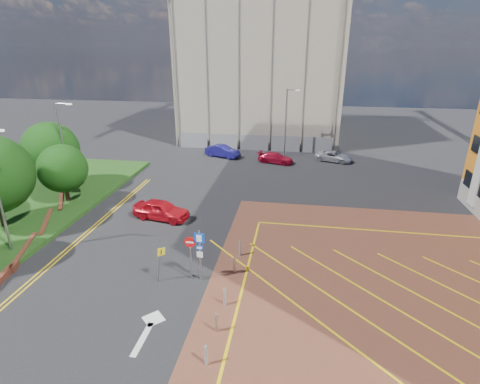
% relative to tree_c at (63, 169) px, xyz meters
% --- Properties ---
extents(ground, '(140.00, 140.00, 0.00)m').
position_rel_tree_c_xyz_m(ground, '(13.50, -10.00, -3.19)').
color(ground, black).
rests_on(ground, ground).
extents(forecourt, '(26.00, 26.00, 0.02)m').
position_rel_tree_c_xyz_m(forecourt, '(27.50, -10.00, -3.18)').
color(forecourt, brown).
rests_on(forecourt, ground).
extents(retaining_wall, '(6.06, 20.33, 0.40)m').
position_rel_tree_c_xyz_m(retaining_wall, '(1.70, -8.00, -2.99)').
color(retaining_wall, brown).
rests_on(retaining_wall, ground).
extents(tree_c, '(4.00, 4.00, 4.90)m').
position_rel_tree_c_xyz_m(tree_c, '(0.00, 0.00, 0.00)').
color(tree_c, '#3D2B1C').
rests_on(tree_c, grass_bed).
extents(tree_d, '(5.00, 5.00, 6.08)m').
position_rel_tree_c_xyz_m(tree_d, '(-3.00, 3.00, 0.68)').
color(tree_d, '#3D2B1C').
rests_on(tree_d, grass_bed).
extents(lamp_left_far, '(1.53, 0.16, 8.00)m').
position_rel_tree_c_xyz_m(lamp_left_far, '(-0.92, 2.00, 1.47)').
color(lamp_left_far, '#9EA0A8').
rests_on(lamp_left_far, grass_bed).
extents(lamp_back, '(1.53, 0.16, 8.00)m').
position_rel_tree_c_xyz_m(lamp_back, '(17.58, 18.00, 1.17)').
color(lamp_back, '#9EA0A8').
rests_on(lamp_back, ground).
extents(sign_cluster, '(1.17, 0.12, 3.20)m').
position_rel_tree_c_xyz_m(sign_cluster, '(13.80, -9.02, -1.24)').
color(sign_cluster, '#9EA0A8').
rests_on(sign_cluster, ground).
extents(warning_sign, '(0.58, 0.38, 2.25)m').
position_rel_tree_c_xyz_m(warning_sign, '(11.80, -9.54, -1.76)').
color(warning_sign, '#9EA0A8').
rests_on(warning_sign, ground).
extents(bollard_row, '(0.14, 11.14, 0.90)m').
position_rel_tree_c_xyz_m(bollard_row, '(15.80, -11.67, -2.72)').
color(bollard_row, '#9EA0A8').
rests_on(bollard_row, forecourt).
extents(construction_building, '(21.20, 19.20, 22.00)m').
position_rel_tree_c_xyz_m(construction_building, '(13.50, 30.00, 7.81)').
color(construction_building, '#AEA68E').
rests_on(construction_building, ground).
extents(construction_fence, '(21.60, 0.06, 2.00)m').
position_rel_tree_c_xyz_m(construction_fence, '(14.50, 20.00, -2.19)').
color(construction_fence, gray).
rests_on(construction_fence, ground).
extents(car_red_left, '(4.67, 2.52, 1.51)m').
position_rel_tree_c_xyz_m(car_red_left, '(8.87, -1.48, -2.44)').
color(car_red_left, red).
rests_on(car_red_left, ground).
extents(car_blue_back, '(4.54, 2.82, 1.41)m').
position_rel_tree_c_xyz_m(car_blue_back, '(10.11, 16.33, -2.49)').
color(car_blue_back, navy).
rests_on(car_blue_back, ground).
extents(car_red_back, '(4.37, 2.64, 1.19)m').
position_rel_tree_c_xyz_m(car_red_back, '(16.64, 14.86, -2.60)').
color(car_red_back, '#B20F2B').
rests_on(car_red_back, ground).
extents(car_silver_back, '(4.57, 3.11, 1.16)m').
position_rel_tree_c_xyz_m(car_silver_back, '(23.30, 16.54, -2.61)').
color(car_silver_back, silver).
rests_on(car_silver_back, ground).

